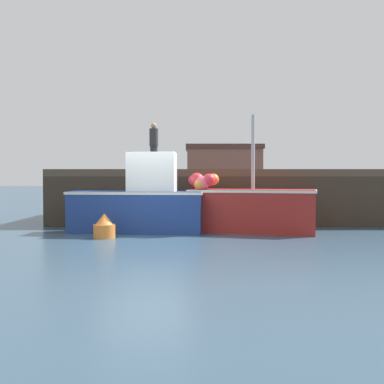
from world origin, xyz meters
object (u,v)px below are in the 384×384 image
fishing_boat_near_right (251,208)px  mooring_buoy_foreground (105,227)px  fishing_boat_near_left (139,204)px  dockworker (154,146)px

fishing_boat_near_right → mooring_buoy_foreground: (-4.33, -1.42, -0.45)m
fishing_boat_near_left → dockworker: dockworker is taller
fishing_boat_near_left → mooring_buoy_foreground: size_ratio=6.12×
fishing_boat_near_left → mooring_buoy_foreground: 1.60m
fishing_boat_near_right → dockworker: size_ratio=2.30×
fishing_boat_near_left → dockworker: (0.19, 3.53, 2.02)m
dockworker → mooring_buoy_foreground: (-1.02, -4.76, -2.61)m
fishing_boat_near_left → fishing_boat_near_right: fishing_boat_near_right is taller
fishing_boat_near_right → dockworker: 5.18m
fishing_boat_near_left → mooring_buoy_foreground: fishing_boat_near_left is taller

